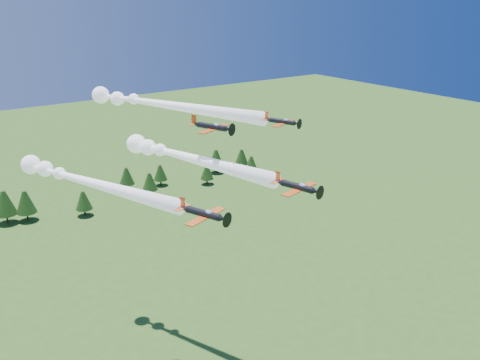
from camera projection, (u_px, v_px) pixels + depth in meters
plane_lead at (184, 156)px, 93.88m from camera, size 14.93×41.98×3.70m
plane_left at (85, 181)px, 94.32m from camera, size 20.84×45.48×3.70m
plane_right at (160, 104)px, 107.33m from camera, size 21.24×47.12×3.70m
plane_slot at (212, 127)px, 88.07m from camera, size 7.40×8.31×2.64m
treeline at (66, 195)px, 185.12m from camera, size 170.56×20.89×11.32m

